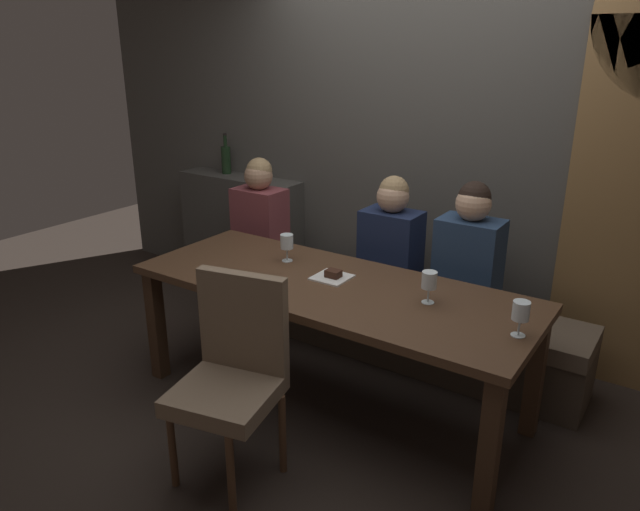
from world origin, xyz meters
The scene contains 14 objects.
ground centered at (0.00, 0.00, 0.00)m, with size 9.00×9.00×0.00m, color black.
back_wall_tiled centered at (0.00, 1.22, 1.50)m, with size 6.00×0.12×3.00m, color #4C4944.
back_counter centered at (-1.55, 1.04, 0.47)m, with size 1.10×0.28×0.95m, color #413E3A.
dining_table centered at (0.00, 0.00, 0.65)m, with size 2.20×0.84×0.74m.
banquette_bench centered at (0.00, 0.70, 0.23)m, with size 2.50×0.44×0.45m.
chair_near_side centered at (-0.06, -0.72, 0.56)m, with size 0.52×0.52×0.98m.
diner_redhead centered at (-1.04, 0.67, 0.81)m, with size 0.36×0.24×0.76m.
diner_bearded centered at (0.00, 0.69, 0.80)m, with size 0.36×0.24×0.75m.
diner_far_end centered at (0.51, 0.67, 0.82)m, with size 0.36×0.24×0.79m.
wine_bottle_dark_red centered at (-1.71, 1.07, 1.07)m, with size 0.08×0.08×0.33m.
wine_glass_far_left centered at (-0.40, 0.14, 0.85)m, with size 0.08×0.08×0.16m.
wine_glass_end_right centered at (0.54, 0.06, 0.85)m, with size 0.08×0.08×0.16m.
wine_glass_center_front centered at (1.01, -0.04, 0.85)m, with size 0.08×0.08×0.16m.
dessert_plate centered at (-0.03, 0.06, 0.75)m, with size 0.19×0.19×0.05m.
Camera 1 is at (1.59, -2.46, 1.95)m, focal length 33.14 mm.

